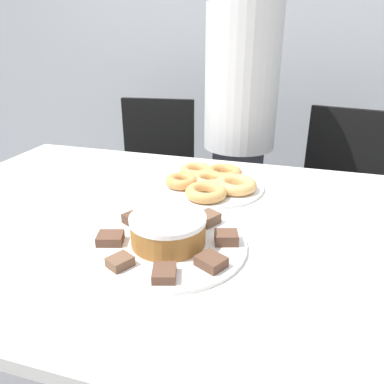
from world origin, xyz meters
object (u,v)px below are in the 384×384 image
(person_standing, at_px, (239,132))
(office_chair_right, at_px, (335,213))
(plate_donuts, at_px, (209,185))
(frosted_cake, at_px, (168,230))
(plate_cake, at_px, (168,244))
(office_chair_left, at_px, (154,191))

(person_standing, xyz_separation_m, office_chair_right, (0.47, 0.08, -0.38))
(plate_donuts, height_order, frosted_cake, frosted_cake)
(office_chair_right, bearing_deg, plate_donuts, -114.58)
(plate_cake, bearing_deg, office_chair_right, 65.30)
(office_chair_left, bearing_deg, plate_cake, -72.79)
(plate_donuts, distance_m, frosted_cake, 0.39)
(plate_donuts, relative_size, frosted_cake, 2.00)
(person_standing, height_order, plate_cake, person_standing)
(office_chair_left, bearing_deg, office_chair_right, -7.20)
(plate_cake, xyz_separation_m, plate_donuts, (0.00, 0.39, 0.00))
(office_chair_left, height_order, frosted_cake, office_chair_left)
(office_chair_left, distance_m, frosted_cake, 1.19)
(plate_cake, bearing_deg, office_chair_left, 114.36)
(office_chair_left, relative_size, plate_cake, 2.47)
(office_chair_left, distance_m, plate_donuts, 0.86)
(frosted_cake, bearing_deg, office_chair_right, 65.30)
(frosted_cake, bearing_deg, office_chair_left, 114.36)
(plate_donuts, bearing_deg, office_chair_left, 126.05)
(plate_donuts, bearing_deg, plate_cake, -90.22)
(office_chair_right, bearing_deg, person_standing, -158.45)
(office_chair_right, xyz_separation_m, frosted_cake, (-0.47, -1.03, 0.38))
(person_standing, height_order, office_chair_right, person_standing)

